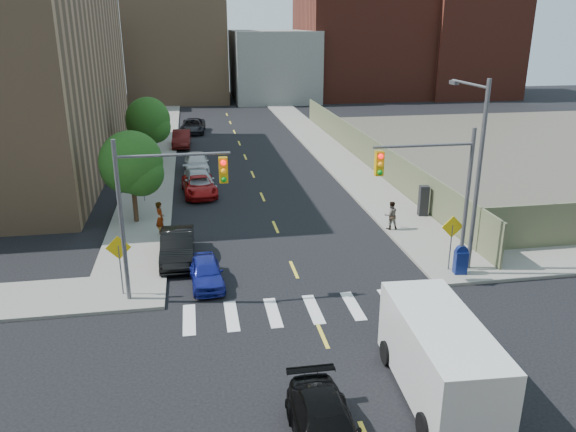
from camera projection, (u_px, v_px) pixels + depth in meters
name	position (u px, v px, depth m)	size (l,w,h in m)	color
ground	(335.00, 364.00, 19.55)	(160.00, 160.00, 0.00)	black
sidewalk_nw	(160.00, 138.00, 56.92)	(3.50, 73.00, 0.15)	gray
sidewalk_ne	(309.00, 133.00, 59.39)	(3.50, 73.00, 0.15)	gray
fence_north	(364.00, 149.00, 46.74)	(0.12, 44.00, 2.50)	#636446
gravel_lot	(549.00, 150.00, 51.94)	(36.00, 42.00, 0.06)	#595447
bg_bldg_west	(63.00, 61.00, 79.22)	(14.00, 18.00, 12.00)	#592319
bg_bldg_midwest	(177.00, 48.00, 83.14)	(14.00, 16.00, 15.00)	#8C6B4C
bg_bldg_center	(273.00, 65.00, 84.34)	(12.00, 16.00, 10.00)	gray
bg_bldg_east	(359.00, 43.00, 87.45)	(18.00, 18.00, 16.00)	#592319
bg_bldg_fareast	(462.00, 37.00, 87.81)	(14.00, 16.00, 18.00)	#592319
smokestack	(489.00, 3.00, 86.80)	(1.80, 1.80, 28.00)	#8C6B4C
signal_nw	(158.00, 199.00, 22.69)	(4.59, 0.30, 7.00)	#59595E
signal_ne	(436.00, 185.00, 24.60)	(4.59, 0.30, 7.00)	#59595E
streetlight_ne	(475.00, 163.00, 25.57)	(0.25, 3.70, 9.00)	#59595E
warn_sign_nw	(119.00, 254.00, 23.70)	(1.06, 0.06, 2.83)	#59595E
warn_sign_ne	(452.00, 233.00, 26.10)	(1.06, 0.06, 2.83)	#59595E
warn_sign_midwest	(142.00, 173.00, 36.27)	(1.06, 0.06, 2.83)	#59595E
tree_west_near	(131.00, 166.00, 32.07)	(3.66, 3.64, 5.52)	#332114
tree_west_far	(148.00, 122.00, 46.03)	(3.66, 3.64, 5.52)	#332114
parked_car_blue	(206.00, 272.00, 25.33)	(1.44, 3.58, 1.22)	navy
parked_car_black	(178.00, 246.00, 27.80)	(1.59, 4.57, 1.51)	black
parked_car_red	(199.00, 186.00, 38.41)	(2.18, 4.73, 1.31)	#990F0F
parked_car_silver	(199.00, 181.00, 39.20)	(2.04, 5.01, 1.45)	#B7BBC0
parked_car_white	(197.00, 162.00, 44.24)	(1.86, 4.63, 1.58)	silver
parked_car_maroon	(182.00, 139.00, 53.10)	(1.64, 4.71, 1.55)	#460F0E
parked_car_grey	(193.00, 126.00, 59.84)	(2.43, 5.28, 1.47)	black
black_sedan	(325.00, 429.00, 15.52)	(1.79, 4.42, 1.28)	black
cargo_van	(438.00, 353.00, 17.70)	(2.68, 5.94, 2.67)	silver
mailbox	(461.00, 260.00, 26.07)	(0.61, 0.49, 1.39)	navy
payphone	(423.00, 201.00, 33.81)	(0.55, 0.45, 1.85)	black
pedestrian_west	(160.00, 218.00, 30.70)	(0.69, 0.46, 1.90)	gray
pedestrian_east	(391.00, 215.00, 31.62)	(0.79, 0.62, 1.63)	gray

